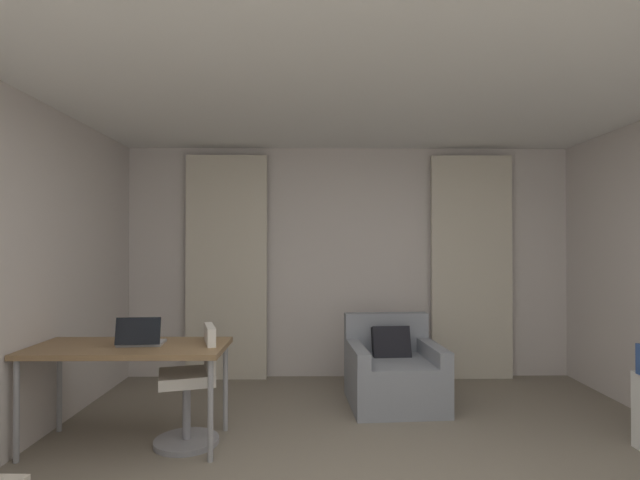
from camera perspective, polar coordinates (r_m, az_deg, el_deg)
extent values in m
cube|color=silver|center=(5.61, 3.35, -2.57)|extent=(5.12, 0.06, 2.60)
cube|color=white|center=(2.83, 7.97, 23.12)|extent=(5.12, 6.12, 0.06)
cube|color=beige|center=(5.55, -10.87, -3.10)|extent=(0.90, 0.06, 2.50)
cube|color=beige|center=(5.74, 17.28, -3.00)|extent=(0.90, 0.06, 2.50)
cube|color=gray|center=(4.78, 8.70, -16.11)|extent=(0.89, 0.91, 0.43)
cube|color=gray|center=(5.03, 7.73, -10.60)|extent=(0.84, 0.20, 0.38)
cube|color=gray|center=(4.85, 12.94, -15.01)|extent=(0.18, 0.86, 0.57)
cube|color=gray|center=(4.69, 4.30, -15.52)|extent=(0.18, 0.86, 0.57)
cube|color=black|center=(4.82, 8.33, -12.11)|extent=(0.37, 0.23, 0.37)
cube|color=olive|center=(3.99, -21.37, -11.66)|extent=(1.43, 0.66, 0.04)
cylinder|color=#99999E|center=(4.59, -28.15, -14.92)|extent=(0.04, 0.04, 0.70)
cylinder|color=#99999E|center=(4.17, -10.99, -16.47)|extent=(0.04, 0.04, 0.70)
cylinder|color=#99999E|center=(4.11, -31.95, -16.60)|extent=(0.04, 0.04, 0.70)
cylinder|color=#99999E|center=(3.64, -12.68, -18.84)|extent=(0.04, 0.04, 0.70)
cylinder|color=gray|center=(4.01, -15.32, -18.94)|extent=(0.06, 0.06, 0.46)
cylinder|color=gray|center=(4.08, -15.33, -21.75)|extent=(0.48, 0.48, 0.04)
cube|color=silver|center=(3.93, -15.31, -15.21)|extent=(0.50, 0.50, 0.08)
cube|color=silver|center=(3.89, -12.74, -12.18)|extent=(0.16, 0.36, 0.34)
cube|color=#ADADB2|center=(3.99, -20.08, -11.24)|extent=(0.34, 0.25, 0.02)
cube|color=black|center=(3.86, -20.49, -9.94)|extent=(0.32, 0.08, 0.20)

